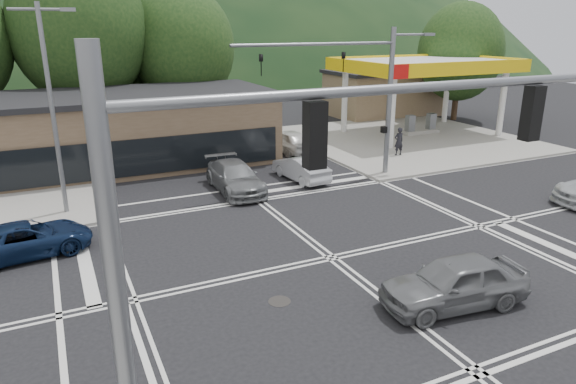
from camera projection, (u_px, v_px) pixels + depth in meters
name	position (u px, v px, depth m)	size (l,w,h in m)	color
ground	(332.00, 258.00, 18.76)	(120.00, 120.00, 0.00)	black
sidewalk_ne	(407.00, 139.00, 37.71)	(16.00, 16.00, 0.15)	gray
gas_station_canopy	(425.00, 68.00, 37.81)	(12.32, 8.34, 5.75)	silver
convenience_store	(385.00, 94.00, 47.75)	(10.00, 6.00, 3.80)	#846B4F
commercial_row	(64.00, 136.00, 29.49)	(24.00, 8.00, 4.00)	brown
hill_north	(92.00, 69.00, 96.06)	(252.00, 126.00, 140.00)	black
tree_n_b	(79.00, 29.00, 34.50)	(9.00, 9.00, 12.98)	#382619
tree_n_c	(183.00, 47.00, 37.75)	(7.60, 7.60, 10.87)	#382619
tree_n_e	(131.00, 37.00, 39.77)	(8.40, 8.40, 11.98)	#382619
tree_ne	(460.00, 52.00, 43.85)	(7.20, 7.20, 9.99)	#382619
streetlight_nw	(53.00, 102.00, 21.49)	(2.50, 0.25, 9.00)	slate
signal_mast_ne	(371.00, 85.00, 27.04)	(11.65, 0.30, 8.00)	slate
signal_mast_sw	(242.00, 241.00, 7.53)	(9.14, 0.28, 8.00)	slate
car_blue_west	(26.00, 239.00, 18.80)	(2.11, 4.57, 1.27)	#0E1D3D
car_grey_center	(454.00, 282.00, 15.38)	(1.83, 4.55, 1.55)	slate
car_queue_a	(301.00, 168.00, 27.92)	(1.41, 4.04, 1.33)	#B0B3B8
car_queue_b	(288.00, 141.00, 33.99)	(1.81, 4.49, 1.53)	silver
car_northbound	(235.00, 177.00, 26.06)	(2.05, 5.04, 1.46)	slate
pedestrian	(399.00, 141.00, 32.56)	(0.65, 0.43, 1.78)	black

